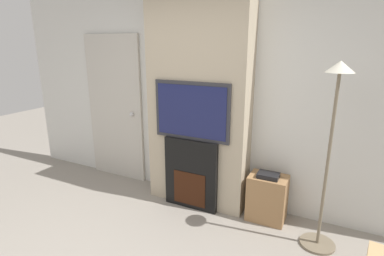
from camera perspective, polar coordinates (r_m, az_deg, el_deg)
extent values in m
cube|color=silver|center=(3.74, 2.59, 6.41)|extent=(6.00, 0.06, 2.70)
cube|color=tan|center=(3.56, 1.25, 5.95)|extent=(1.24, 0.34, 2.70)
cube|color=black|center=(3.68, 0.00, -8.63)|extent=(0.68, 0.14, 0.87)
cube|color=#33160A|center=(3.69, -0.52, -11.52)|extent=(0.42, 0.01, 0.42)
cube|color=#2D2D33|center=(3.43, 0.00, 3.27)|extent=(0.94, 0.06, 0.68)
cube|color=#191E4C|center=(3.40, -0.25, 3.16)|extent=(0.86, 0.01, 0.60)
cylinder|color=#726651|center=(3.47, 22.72, -19.64)|extent=(0.34, 0.34, 0.03)
cylinder|color=#726651|center=(3.08, 24.41, -6.35)|extent=(0.03, 0.03, 1.69)
cone|color=silver|center=(2.89, 26.43, 10.44)|extent=(0.24, 0.24, 0.10)
cube|color=#997047|center=(3.60, 14.11, -12.78)|extent=(0.42, 0.31, 0.53)
cube|color=black|center=(3.44, 14.32, -8.75)|extent=(0.23, 0.17, 0.05)
cube|color=#BCB7AD|center=(4.51, -14.44, 3.59)|extent=(0.94, 0.04, 2.09)
sphere|color=silver|center=(4.28, -11.42, 2.57)|extent=(0.06, 0.06, 0.06)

